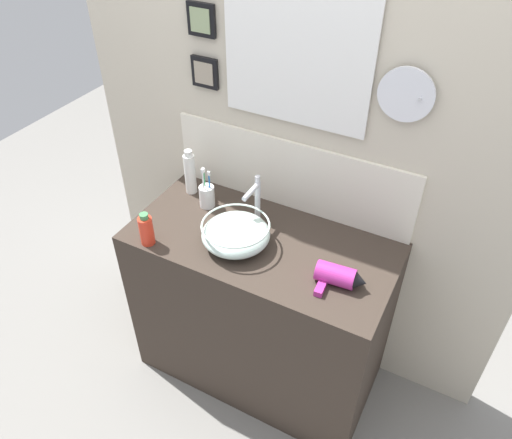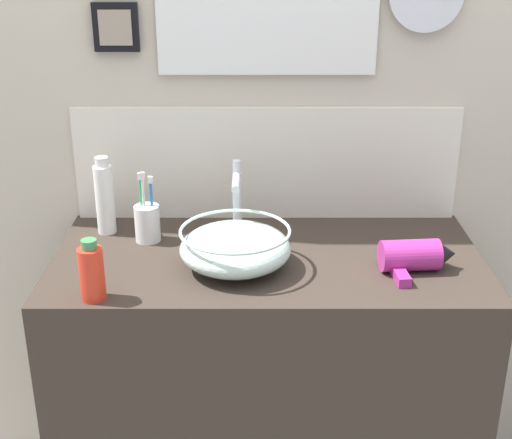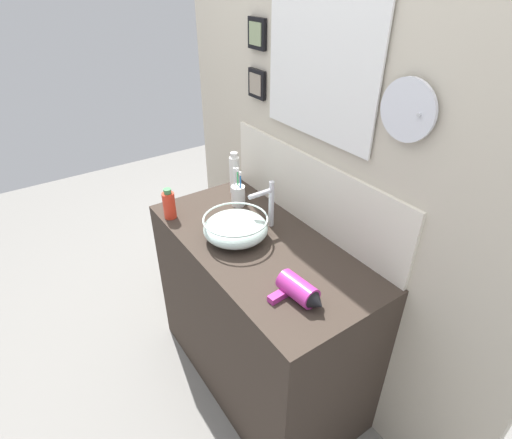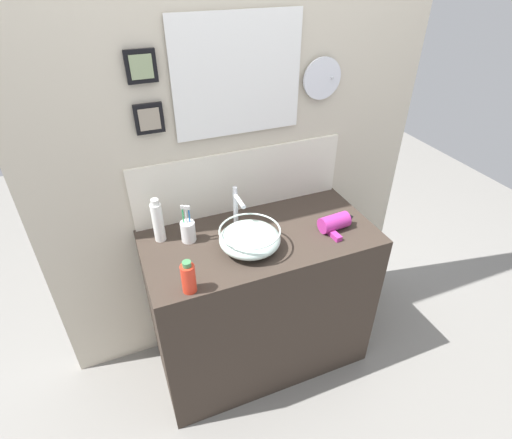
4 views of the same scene
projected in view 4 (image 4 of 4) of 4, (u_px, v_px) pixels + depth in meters
ground_plane at (260, 352)px, 2.32m from camera, size 6.00×6.00×0.00m
vanity_counter at (260, 301)px, 2.09m from camera, size 1.08×0.53×0.84m
back_panel at (236, 122)px, 1.82m from camera, size 1.94×0.10×2.58m
glass_bowl_sink at (250, 239)px, 1.74m from camera, size 0.27×0.27×0.10m
faucet at (237, 206)px, 1.83m from camera, size 0.02×0.12×0.22m
hair_drier at (337, 222)px, 1.88m from camera, size 0.19×0.14×0.08m
toothbrush_cup at (188, 231)px, 1.79m from camera, size 0.07×0.07×0.20m
lotion_bottle at (158, 221)px, 1.77m from camera, size 0.05×0.05×0.21m
shampoo_bottle at (188, 278)px, 1.52m from camera, size 0.06×0.06×0.14m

